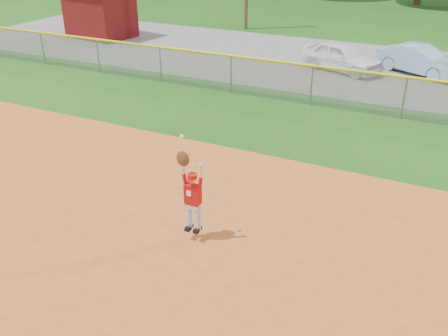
% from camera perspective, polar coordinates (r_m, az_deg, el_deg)
% --- Properties ---
extents(ground, '(120.00, 120.00, 0.00)m').
position_cam_1_polar(ground, '(11.15, -5.84, -8.42)').
color(ground, '#1D5112').
rests_on(ground, ground).
extents(clay_infield, '(24.00, 16.00, 0.04)m').
position_cam_1_polar(clay_infield, '(9.34, -15.92, -17.65)').
color(clay_infield, '#BA5621').
rests_on(clay_infield, ground).
extents(parking_strip, '(44.00, 10.00, 0.03)m').
position_cam_1_polar(parking_strip, '(24.99, 13.97, 11.24)').
color(parking_strip, slate).
rests_on(parking_strip, ground).
extents(car_white_a, '(4.12, 2.76, 1.30)m').
position_cam_1_polar(car_white_a, '(23.92, 13.31, 12.29)').
color(car_white_a, white).
rests_on(car_white_a, parking_strip).
extents(car_blue, '(4.05, 2.86, 1.27)m').
position_cam_1_polar(car_blue, '(24.44, 21.48, 11.42)').
color(car_blue, '#89B3CD').
rests_on(car_blue, parking_strip).
extents(utility_shed, '(4.33, 3.60, 2.94)m').
position_cam_1_polar(utility_shed, '(31.15, -14.00, 17.03)').
color(utility_shed, '#530B0C').
rests_on(utility_shed, ground).
extents(outfield_fence, '(40.06, 0.10, 1.55)m').
position_cam_1_polar(outfield_fence, '(19.14, 10.00, 9.65)').
color(outfield_fence, gray).
rests_on(outfield_fence, ground).
extents(ballplayer, '(0.61, 0.27, 2.22)m').
position_cam_1_polar(ballplayer, '(10.56, -3.75, -2.84)').
color(ballplayer, silver).
rests_on(ballplayer, ground).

